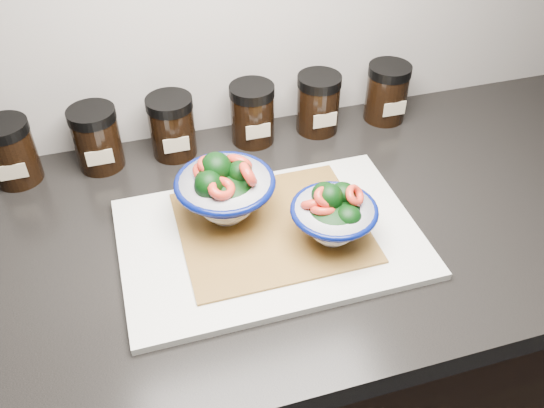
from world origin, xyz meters
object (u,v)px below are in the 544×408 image
object	(u,v)px
spice_jar_a	(11,152)
spice_jar_e	(318,103)
bowl_left	(224,190)
spice_jar_f	(387,92)
spice_jar_c	(172,126)
bowl_right	(333,216)
spice_jar_d	(252,114)
spice_jar_b	(97,138)
cutting_board	(270,238)

from	to	relation	value
spice_jar_a	spice_jar_e	size ratio (longest dim) A/B	1.00
spice_jar_e	bowl_left	bearing A→B (deg)	-137.28
bowl_left	spice_jar_f	distance (m)	0.43
bowl_left	spice_jar_c	xyz separation A→B (m)	(-0.05, 0.21, -0.01)
bowl_right	spice_jar_e	size ratio (longest dim) A/B	1.14
spice_jar_d	spice_jar_f	distance (m)	0.27
bowl_right	spice_jar_f	distance (m)	0.38
spice_jar_d	spice_jar_f	size ratio (longest dim) A/B	1.00
spice_jar_b	spice_jar_f	xyz separation A→B (m)	(0.55, 0.00, 0.00)
cutting_board	bowl_left	distance (m)	0.10
spice_jar_b	spice_jar_d	size ratio (longest dim) A/B	1.00
spice_jar_b	spice_jar_f	world-z (taller)	same
bowl_left	spice_jar_b	bearing A→B (deg)	130.05
cutting_board	spice_jar_a	distance (m)	0.46
spice_jar_f	spice_jar_a	bearing A→B (deg)	180.00
spice_jar_c	spice_jar_e	distance (m)	0.28
cutting_board	spice_jar_a	world-z (taller)	spice_jar_a
cutting_board	spice_jar_a	bearing A→B (deg)	143.90
spice_jar_c	spice_jar_a	bearing A→B (deg)	180.00
spice_jar_a	cutting_board	bearing A→B (deg)	-36.10
cutting_board	spice_jar_c	distance (m)	0.29
spice_jar_d	spice_jar_f	xyz separation A→B (m)	(0.27, 0.00, 0.00)
bowl_left	spice_jar_f	xyz separation A→B (m)	(0.37, 0.21, -0.01)
spice_jar_b	spice_jar_d	xyz separation A→B (m)	(0.28, 0.00, 0.00)
spice_jar_c	spice_jar_f	distance (m)	0.42
spice_jar_a	spice_jar_e	distance (m)	0.55
bowl_right	spice_jar_e	xyz separation A→B (m)	(0.09, 0.30, -0.00)
spice_jar_b	spice_jar_d	world-z (taller)	same
bowl_right	spice_jar_a	size ratio (longest dim) A/B	1.14
bowl_left	bowl_right	world-z (taller)	bowl_left
bowl_left	spice_jar_a	bearing A→B (deg)	146.37
spice_jar_b	spice_jar_f	distance (m)	0.55
spice_jar_a	spice_jar_d	bearing A→B (deg)	0.00
bowl_right	spice_jar_d	size ratio (longest dim) A/B	1.14
cutting_board	spice_jar_f	distance (m)	0.42
bowl_left	spice_jar_b	world-z (taller)	bowl_left
spice_jar_e	bowl_right	bearing A→B (deg)	-105.99
bowl_right	spice_jar_e	bearing A→B (deg)	74.01
cutting_board	bowl_right	distance (m)	0.11
bowl_right	spice_jar_e	world-z (taller)	bowl_right
spice_jar_a	spice_jar_b	size ratio (longest dim) A/B	1.00
bowl_right	cutting_board	bearing A→B (deg)	159.27
bowl_right	spice_jar_d	xyz separation A→B (m)	(-0.04, 0.30, -0.00)
bowl_left	cutting_board	bearing A→B (deg)	-47.85
spice_jar_f	spice_jar_b	bearing A→B (deg)	180.00
spice_jar_d	spice_jar_e	distance (m)	0.13
cutting_board	spice_jar_b	bearing A→B (deg)	130.53
cutting_board	bowl_right	xyz separation A→B (m)	(0.09, -0.03, 0.05)
cutting_board	spice_jar_e	size ratio (longest dim) A/B	3.98
spice_jar_a	spice_jar_d	world-z (taller)	same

